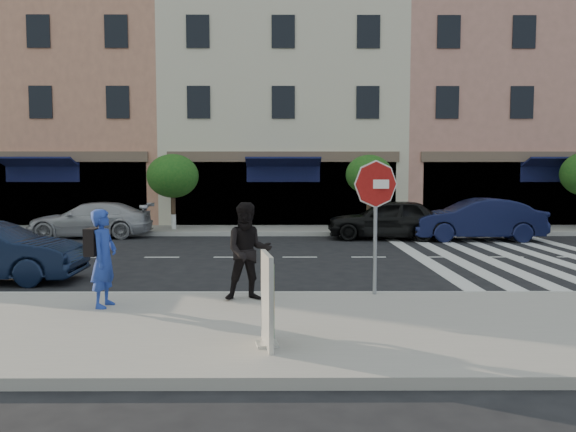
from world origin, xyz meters
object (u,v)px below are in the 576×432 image
object	(u,v)px
car_far_left	(90,220)
car_far_right	(476,219)
photographer	(104,258)
car_far_mid	(388,219)
poster_board	(268,301)
walker	(248,251)
stop_sign	(376,197)

from	to	relation	value
car_far_left	car_far_right	bearing A→B (deg)	81.83
photographer	car_far_mid	distance (m)	13.02
photographer	car_far_left	bearing A→B (deg)	27.00
car_far_left	car_far_right	xyz separation A→B (m)	(14.31, -1.05, 0.10)
photographer	poster_board	distance (m)	3.62
poster_board	car_far_mid	size ratio (longest dim) A/B	0.28
car_far_mid	car_far_right	xyz separation A→B (m)	(3.13, -0.37, 0.01)
walker	car_far_left	xyz separation A→B (m)	(-6.72, 11.22, -0.37)
stop_sign	photographer	xyz separation A→B (m)	(-4.79, -0.95, -1.00)
walker	car_far_right	bearing A→B (deg)	44.28
walker	car_far_mid	bearing A→B (deg)	58.10
poster_board	car_far_right	xyz separation A→B (m)	(7.16, 12.86, 0.01)
car_far_left	car_far_right	distance (m)	14.35
poster_board	stop_sign	bearing A→B (deg)	48.93
car_far_left	car_far_right	size ratio (longest dim) A/B	0.99
poster_board	car_far_mid	world-z (taller)	car_far_mid
stop_sign	photographer	distance (m)	4.99
poster_board	car_far_mid	xyz separation A→B (m)	(4.03, 13.24, 0.00)
photographer	stop_sign	bearing A→B (deg)	-71.87
car_far_mid	car_far_right	bearing A→B (deg)	90.84
stop_sign	car_far_left	xyz separation A→B (m)	(-9.08, 10.77, -1.32)
stop_sign	car_far_right	distance (m)	11.11
stop_sign	car_far_mid	xyz separation A→B (m)	(2.10, 10.09, -1.24)
poster_board	car_far_left	xyz separation A→B (m)	(-7.15, 13.91, -0.09)
stop_sign	car_far_left	size ratio (longest dim) A/B	0.55
poster_board	car_far_left	distance (m)	15.64
photographer	car_far_mid	xyz separation A→B (m)	(6.89, 11.04, -0.24)
walker	car_far_left	world-z (taller)	walker
photographer	car_far_left	xyz separation A→B (m)	(-4.29, 11.72, -0.32)
car_far_right	poster_board	bearing A→B (deg)	-26.93
car_far_right	photographer	bearing A→B (deg)	-41.04
walker	car_far_right	distance (m)	12.69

